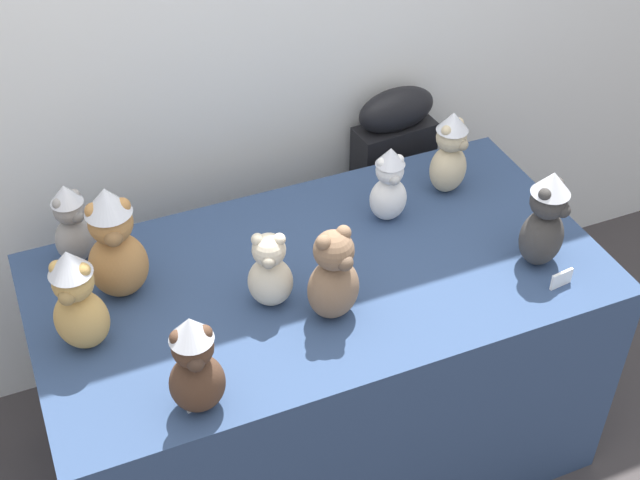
{
  "coord_description": "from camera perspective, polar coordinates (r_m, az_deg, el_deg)",
  "views": [
    {
      "loc": [
        -0.7,
        -1.43,
        2.41
      ],
      "look_at": [
        0.0,
        0.25,
        0.9
      ],
      "focal_mm": 49.23,
      "sensor_mm": 36.0,
      "label": 1
    }
  ],
  "objects": [
    {
      "name": "teddy_bear_honey",
      "position": [
        2.23,
        -15.5,
        -3.82
      ],
      "size": [
        0.18,
        0.17,
        0.31
      ],
      "rotation": [
        0.0,
        0.0,
        -0.53
      ],
      "color": "tan",
      "rests_on": "display_table"
    },
    {
      "name": "teddy_bear_sand",
      "position": [
        2.7,
        8.44,
        5.61
      ],
      "size": [
        0.16,
        0.15,
        0.28
      ],
      "rotation": [
        0.0,
        0.0,
        0.44
      ],
      "color": "#CCB78E",
      "rests_on": "display_table"
    },
    {
      "name": "name_card_front_middle",
      "position": [
        2.12,
        -7.82,
        -10.23
      ],
      "size": [
        0.07,
        0.02,
        0.05
      ],
      "primitive_type": "cube",
      "rotation": [
        0.0,
        0.0,
        0.19
      ],
      "color": "white",
      "rests_on": "display_table"
    },
    {
      "name": "teddy_bear_charcoal",
      "position": [
        2.47,
        14.43,
        1.31
      ],
      "size": [
        0.18,
        0.17,
        0.31
      ],
      "rotation": [
        0.0,
        0.0,
        0.47
      ],
      "color": "#383533",
      "rests_on": "display_table"
    },
    {
      "name": "teddy_bear_ash",
      "position": [
        2.51,
        -15.81,
        1.0
      ],
      "size": [
        0.15,
        0.14,
        0.26
      ],
      "rotation": [
        0.0,
        0.0,
        0.48
      ],
      "color": "gray",
      "rests_on": "display_table"
    },
    {
      "name": "teddy_bear_caramel",
      "position": [
        2.34,
        -13.2,
        -0.26
      ],
      "size": [
        0.17,
        0.15,
        0.35
      ],
      "rotation": [
        0.0,
        0.0,
        -0.11
      ],
      "color": "#B27A42",
      "rests_on": "display_table"
    },
    {
      "name": "name_card_front_left",
      "position": [
        2.48,
        15.42,
        -2.46
      ],
      "size": [
        0.07,
        0.02,
        0.05
      ],
      "primitive_type": "cube",
      "rotation": [
        0.0,
        0.0,
        0.12
      ],
      "color": "white",
      "rests_on": "display_table"
    },
    {
      "name": "wall_back",
      "position": [
        2.69,
        -5.71,
        15.2
      ],
      "size": [
        7.0,
        0.08,
        2.6
      ],
      "primitive_type": "cube",
      "color": "white",
      "rests_on": "ground_plane"
    },
    {
      "name": "teddy_bear_cream",
      "position": [
        2.29,
        -3.28,
        -2.08
      ],
      "size": [
        0.15,
        0.14,
        0.23
      ],
      "rotation": [
        0.0,
        0.0,
        -0.39
      ],
      "color": "beige",
      "rests_on": "display_table"
    },
    {
      "name": "display_table",
      "position": [
        2.72,
        0.0,
        -8.26
      ],
      "size": [
        1.59,
        0.83,
        0.78
      ],
      "primitive_type": "cube",
      "color": "navy",
      "rests_on": "ground_plane"
    },
    {
      "name": "teddy_bear_snow",
      "position": [
        2.57,
        4.51,
        3.6
      ],
      "size": [
        0.12,
        0.1,
        0.25
      ],
      "rotation": [
        0.0,
        0.0,
        -0.06
      ],
      "color": "white",
      "rests_on": "display_table"
    },
    {
      "name": "teddy_bear_cocoa",
      "position": [
        2.03,
        -8.12,
        -8.07
      ],
      "size": [
        0.15,
        0.13,
        0.29
      ],
      "rotation": [
        0.0,
        0.0,
        -0.14
      ],
      "color": "#4C3323",
      "rests_on": "display_table"
    },
    {
      "name": "instrument_case",
      "position": [
        3.18,
        4.59,
        2.34
      ],
      "size": [
        0.29,
        0.14,
        0.96
      ],
      "rotation": [
        0.0,
        0.0,
        0.08
      ],
      "color": "black",
      "rests_on": "ground_plane"
    },
    {
      "name": "teddy_bear_mocha",
      "position": [
        2.24,
        0.89,
        -2.4
      ],
      "size": [
        0.17,
        0.15,
        0.28
      ],
      "rotation": [
        0.0,
        0.0,
        0.24
      ],
      "color": "#7F6047",
      "rests_on": "display_table"
    }
  ]
}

